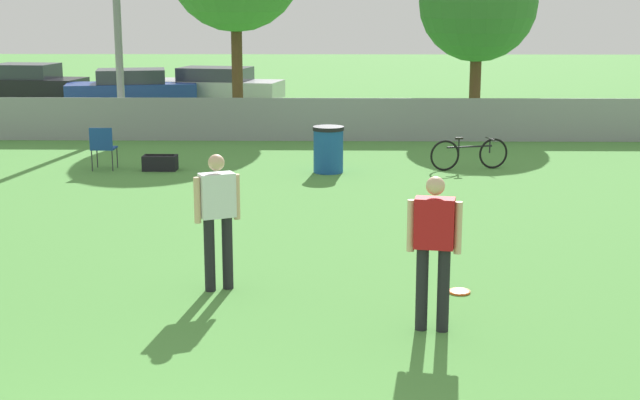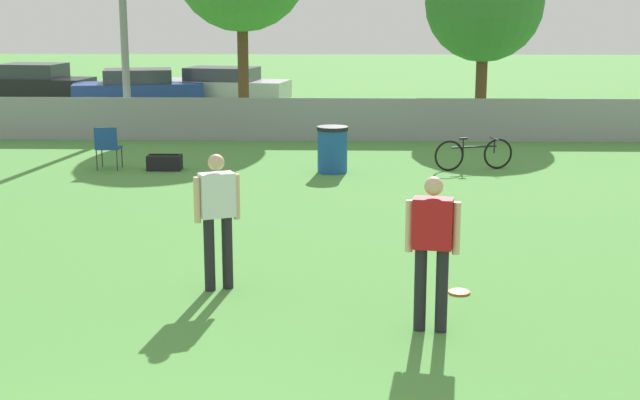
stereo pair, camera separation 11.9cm
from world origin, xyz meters
The scene contains 12 objects.
fence_backline centered at (0.00, 18.00, 0.55)m, with size 26.25×0.07×1.21m.
tree_far_right centered at (5.53, 20.85, 3.47)m, with size 3.29×3.29×5.13m.
player_defender_red centered at (2.63, 4.41, 0.97)m, with size 0.56×0.29×1.67m.
player_receiver_white centered at (0.18, 5.75, 0.97)m, with size 0.52×0.37×1.67m.
frisbee_disc centered at (3.09, 5.68, 0.01)m, with size 0.27×0.27×0.03m.
folding_chair_sideline centered at (-3.29, 13.77, 0.53)m, with size 0.48×0.48×0.91m.
bicycle_sideline centered at (4.40, 13.97, 0.34)m, with size 1.70×0.58×0.70m.
trash_bin centered at (1.44, 13.61, 0.48)m, with size 0.64×0.64×0.96m.
gear_bag_sideline centered at (-2.10, 13.78, 0.16)m, with size 0.70×0.39×0.34m.
parked_car_dark centered at (-9.43, 26.96, 0.67)m, with size 4.18×2.28×1.39m.
parked_car_blue centered at (-5.40, 25.77, 0.63)m, with size 4.61×2.64×1.28m.
parked_car_silver centered at (-2.64, 26.71, 0.65)m, with size 4.84×2.62×1.29m.
Camera 2 is at (1.72, -4.58, 3.38)m, focal length 50.00 mm.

